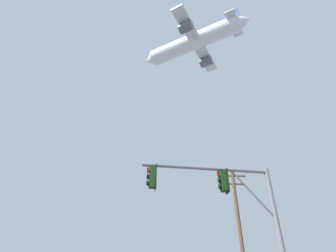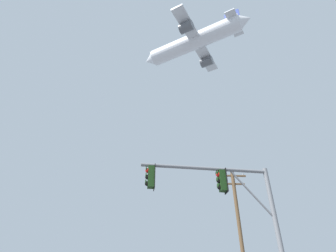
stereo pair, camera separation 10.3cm
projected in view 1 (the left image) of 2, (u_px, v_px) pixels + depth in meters
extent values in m
cylinder|color=slate|center=(281.00, 243.00, 10.45)|extent=(0.20, 0.20, 6.13)
cylinder|color=slate|center=(206.00, 168.00, 11.67)|extent=(5.48, 0.63, 0.15)
cylinder|color=slate|center=(252.00, 193.00, 11.37)|extent=(1.71, 0.23, 2.05)
cube|color=#193814|center=(152.00, 177.00, 11.10)|extent=(0.29, 0.34, 0.90)
cylinder|color=#193814|center=(153.00, 166.00, 11.37)|extent=(0.05, 0.05, 0.12)
cube|color=black|center=(156.00, 177.00, 11.12)|extent=(0.06, 0.46, 1.04)
sphere|color=red|center=(149.00, 171.00, 11.23)|extent=(0.20, 0.20, 0.20)
cylinder|color=#193814|center=(148.00, 169.00, 11.25)|extent=(0.06, 0.21, 0.21)
sphere|color=black|center=(149.00, 177.00, 11.08)|extent=(0.20, 0.20, 0.20)
cylinder|color=#193814|center=(147.00, 176.00, 11.10)|extent=(0.06, 0.21, 0.21)
sphere|color=black|center=(149.00, 184.00, 10.93)|extent=(0.20, 0.20, 0.20)
cylinder|color=#193814|center=(147.00, 182.00, 10.95)|extent=(0.06, 0.21, 0.21)
cube|color=#193814|center=(223.00, 181.00, 11.48)|extent=(0.29, 0.34, 0.90)
cylinder|color=#193814|center=(222.00, 170.00, 11.75)|extent=(0.05, 0.05, 0.12)
cube|color=black|center=(227.00, 181.00, 11.49)|extent=(0.06, 0.46, 1.04)
sphere|color=red|center=(219.00, 175.00, 11.60)|extent=(0.20, 0.20, 0.20)
cylinder|color=#193814|center=(218.00, 173.00, 11.63)|extent=(0.06, 0.21, 0.21)
sphere|color=black|center=(220.00, 181.00, 11.45)|extent=(0.20, 0.20, 0.20)
cylinder|color=#193814|center=(219.00, 180.00, 11.48)|extent=(0.06, 0.21, 0.21)
sphere|color=black|center=(221.00, 187.00, 11.30)|extent=(0.20, 0.20, 0.20)
cylinder|color=#193814|center=(219.00, 186.00, 11.33)|extent=(0.06, 0.21, 0.21)
cylinder|color=brown|center=(241.00, 236.00, 19.92)|extent=(0.28, 0.28, 10.31)
cube|color=brown|center=(232.00, 176.00, 22.42)|extent=(2.20, 0.12, 0.12)
cube|color=brown|center=(234.00, 184.00, 22.04)|extent=(1.80, 0.12, 0.12)
cylinder|color=gray|center=(222.00, 174.00, 22.44)|extent=(0.10, 0.10, 0.18)
cylinder|color=gray|center=(243.00, 175.00, 22.53)|extent=(0.10, 0.10, 0.18)
cylinder|color=white|center=(194.00, 42.00, 60.07)|extent=(19.41, 14.07, 3.67)
cone|color=white|center=(150.00, 60.00, 64.71)|extent=(3.99, 4.29, 3.48)
cone|color=white|center=(245.00, 20.00, 55.47)|extent=(3.60, 3.86, 3.12)
cube|color=silver|center=(197.00, 42.00, 59.54)|extent=(12.49, 17.83, 0.41)
cylinder|color=#595B60|center=(186.00, 27.00, 54.91)|extent=(3.43, 3.21, 2.06)
cylinder|color=#595B60|center=(206.00, 62.00, 62.99)|extent=(3.43, 3.21, 2.06)
cube|color=navy|center=(232.00, 19.00, 57.55)|extent=(2.86, 1.94, 4.35)
cube|color=silver|center=(234.00, 24.00, 56.54)|extent=(5.40, 6.92, 0.23)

